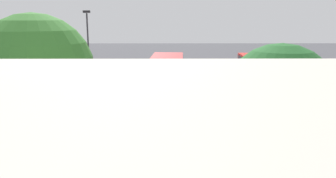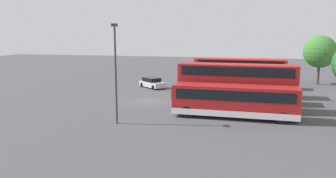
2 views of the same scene
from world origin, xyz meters
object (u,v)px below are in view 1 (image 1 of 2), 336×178
bus_double_decker_third (166,88)px  car_hatchback_silver (262,81)px  bus_single_deck_fourth (118,98)px  bus_double_decker_near_end (265,88)px  lamp_post_tall (88,46)px  bus_single_deck_second (214,100)px

bus_double_decker_third → car_hatchback_silver: 16.12m
car_hatchback_silver → bus_single_deck_fourth: bearing=39.4°
bus_single_deck_fourth → car_hatchback_silver: (-14.37, -11.82, -0.92)m
bus_double_decker_near_end → bus_double_decker_third: (7.47, -0.11, 0.00)m
bus_single_deck_fourth → lamp_post_tall: 10.95m
bus_single_deck_fourth → car_hatchback_silver: bus_single_deck_fourth is taller
bus_double_decker_near_end → bus_single_deck_fourth: 11.09m
bus_single_deck_second → car_hatchback_silver: size_ratio=2.46×
car_hatchback_silver → lamp_post_tall: 19.25m
bus_double_decker_third → bus_single_deck_fourth: (3.59, -0.04, -0.83)m
bus_double_decker_near_end → bus_double_decker_third: same height
bus_double_decker_third → bus_single_deck_fourth: size_ratio=1.05×
bus_single_deck_second → bus_single_deck_fourth: same height
bus_single_deck_fourth → car_hatchback_silver: 18.63m
bus_single_deck_second → bus_single_deck_fourth: bearing=-5.4°
bus_double_decker_near_end → car_hatchback_silver: bearing=-105.5°
bus_double_decker_near_end → bus_single_deck_second: size_ratio=1.04×
bus_double_decker_near_end → bus_single_deck_fourth: bus_double_decker_near_end is taller
bus_single_deck_second → bus_double_decker_third: 3.74m
lamp_post_tall → bus_single_deck_fourth: bearing=114.1°
bus_single_deck_fourth → bus_double_decker_third: bearing=179.4°
bus_double_decker_near_end → bus_double_decker_third: 7.47m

